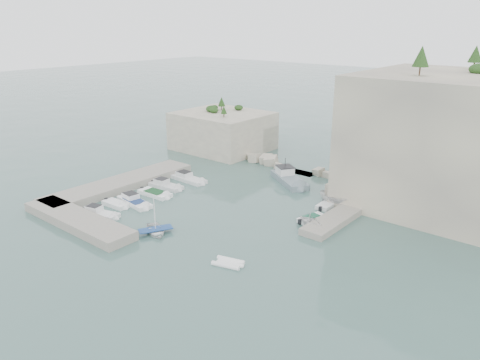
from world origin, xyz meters
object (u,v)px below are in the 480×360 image
Objects in this scene: rowboat at (156,233)px; tender_east_c at (329,206)px; tender_east_b at (311,220)px; motorboat_d at (135,204)px; motorboat_b at (166,188)px; tender_east_a at (310,227)px; work_boat at (289,182)px; inflatable_dinghy at (228,264)px; tender_east_d at (336,205)px; motorboat_c at (155,195)px; motorboat_a at (189,181)px; motorboat_e at (116,206)px; motorboat_f at (100,216)px.

rowboat is 23.16m from tender_east_c.
motorboat_d is at bearing 129.78° from tender_east_b.
motorboat_b is 0.89× the size of motorboat_d.
motorboat_d is at bearing 92.81° from rowboat.
work_boat is at bearing 53.92° from tender_east_a.
tender_east_c is at bearing 74.77° from inflatable_dinghy.
inflatable_dinghy is 0.66× the size of tender_east_d.
motorboat_b is 1.16× the size of tender_east_c.
inflatable_dinghy is 20.50m from tender_east_c.
motorboat_c is 25.01m from tender_east_d.
tender_east_c is (-1.67, 7.43, 0.00)m from tender_east_a.
work_boat reaches higher than motorboat_a.
motorboat_e and tender_east_c have the same top height.
motorboat_b reaches higher than tender_east_b.
inflatable_dinghy is (20.56, 0.99, 0.00)m from motorboat_f.
tender_east_d is at bearing 18.10° from tender_east_a.
work_boat reaches higher than inflatable_dinghy.
tender_east_b is 0.79× the size of tender_east_c.
tender_east_d is at bearing 17.76° from motorboat_b.
tender_east_c is (-0.09, 20.50, 0.00)m from inflatable_dinghy.
tender_east_b is at bearing -174.56° from tender_east_c.
rowboat is 0.82× the size of tender_east_c.
rowboat reaches higher than tender_east_b.
motorboat_b is 18.49m from work_boat.
tender_east_a is (12.91, 12.82, 0.00)m from rowboat.
tender_east_a is at bearing 67.63° from inflatable_dinghy.
motorboat_f is (1.22, -3.39, 0.00)m from motorboat_e.
tender_east_a is (23.36, 10.68, 0.00)m from motorboat_e.
motorboat_e is 21.91m from inflatable_dinghy.
tender_east_d is (21.13, 22.13, 0.00)m from motorboat_f.
tender_east_c is at bearing 28.22° from motorboat_c.
motorboat_f reaches higher than motorboat_e.
tender_east_d is (-1.00, 8.06, 0.00)m from tender_east_a.
tender_east_d is at bearing 46.84° from motorboat_d.
rowboat is at bearing 154.09° from tender_east_b.
motorboat_a is 15.37m from work_boat.
tender_east_b is 6.36m from tender_east_d.
work_boat is (12.33, 9.18, 0.00)m from motorboat_a.
motorboat_c is 22.98m from tender_east_a.
motorboat_d is 1.60× the size of rowboat.
motorboat_a is 22.45m from tender_east_b.
tender_east_b is at bearing 14.56° from motorboat_c.
inflatable_dinghy is (22.04, -11.40, 0.00)m from motorboat_b.
motorboat_c is 1.64× the size of tender_east_a.
motorboat_f is 20.58m from inflatable_dinghy.
tender_east_a is at bearing 18.20° from motorboat_f.
tender_east_c is (20.47, 21.49, 0.00)m from motorboat_f.
work_boat is (1.87, 24.70, 0.00)m from rowboat.
motorboat_f is at bearing -82.71° from motorboat_d.
rowboat reaches higher than inflatable_dinghy.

